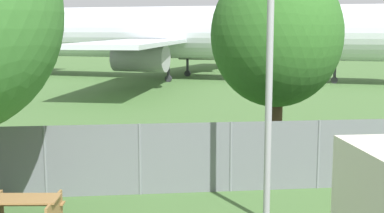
{
  "coord_description": "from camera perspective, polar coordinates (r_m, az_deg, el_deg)",
  "views": [
    {
      "loc": [
        -0.19,
        -3.13,
        4.58
      ],
      "look_at": [
        1.79,
        14.27,
        2.0
      ],
      "focal_mm": 50.0,
      "sensor_mm": 36.0,
      "label": 1
    }
  ],
  "objects": [
    {
      "name": "airplane",
      "position": [
        47.91,
        0.09,
        7.84
      ],
      "size": [
        44.84,
        36.29,
        13.43
      ],
      "rotation": [
        0.0,
        0.0,
        -0.4
      ],
      "color": "silver",
      "rests_on": "ground"
    },
    {
      "name": "perimeter_fence",
      "position": [
        14.85,
        -5.59,
        -5.64
      ],
      "size": [
        56.07,
        0.07,
        1.99
      ],
      "color": "slate",
      "rests_on": "ground"
    },
    {
      "name": "light_mast",
      "position": [
        12.38,
        8.3,
        6.26
      ],
      "size": [
        0.44,
        0.44,
        6.63
      ],
      "color": "#99999E",
      "rests_on": "ground"
    },
    {
      "name": "picnic_bench_near_cabin",
      "position": [
        12.97,
        -17.58,
        -10.5
      ],
      "size": [
        1.76,
        1.56,
        0.76
      ],
      "rotation": [
        0.0,
        0.0,
        -0.1
      ],
      "color": "olive",
      "rests_on": "ground"
    },
    {
      "name": "tree_near_hangar",
      "position": [
        18.41,
        9.0,
        7.5
      ],
      "size": [
        4.45,
        4.45,
        6.8
      ],
      "color": "#4C3823",
      "rests_on": "ground"
    }
  ]
}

